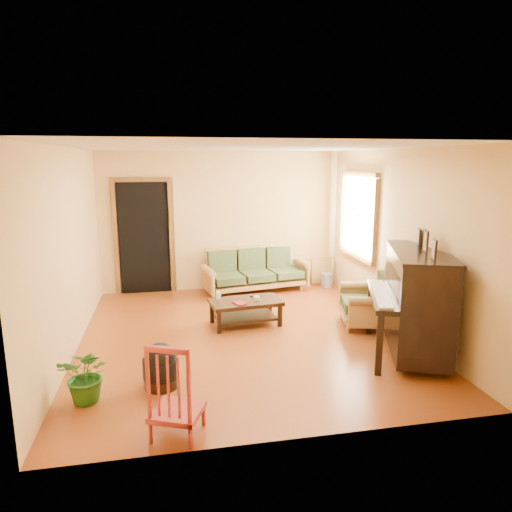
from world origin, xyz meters
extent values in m
plane|color=#63290D|center=(0.00, 0.00, 0.00)|extent=(5.00, 5.00, 0.00)
cube|color=black|center=(-1.45, 2.48, 1.02)|extent=(1.08, 0.16, 2.05)
cube|color=white|center=(2.21, 1.30, 1.50)|extent=(0.12, 1.36, 1.46)
cube|color=olive|center=(0.58, 2.15, 0.41)|extent=(2.05, 1.14, 0.83)
cube|color=black|center=(0.08, 0.43, 0.19)|extent=(1.11, 0.69, 0.38)
cube|color=olive|center=(1.83, 0.05, 0.43)|extent=(0.98, 1.01, 0.85)
cube|color=black|center=(2.00, -1.04, 0.67)|extent=(1.37, 1.74, 1.35)
cylinder|color=black|center=(-1.15, -1.30, 0.19)|extent=(0.52, 0.52, 0.37)
cube|color=maroon|center=(-0.99, -2.22, 0.46)|extent=(0.57, 0.59, 0.91)
cube|color=#B4833C|center=(1.97, 2.41, 0.28)|extent=(0.43, 0.12, 0.56)
cylinder|color=#314E94|center=(1.99, 2.18, 0.13)|extent=(0.24, 0.24, 0.27)
imported|color=#215718|center=(-1.87, -1.47, 0.29)|extent=(0.63, 0.58, 0.59)
imported|color=maroon|center=(-0.09, 0.25, 0.39)|extent=(0.22, 0.24, 0.02)
cylinder|color=silver|center=(-0.31, 0.55, 0.44)|extent=(0.09, 0.09, 0.11)
cylinder|color=silver|center=(0.25, 0.40, 0.41)|extent=(0.11, 0.11, 0.06)
cube|color=black|center=(0.26, 0.57, 0.39)|extent=(0.17, 0.07, 0.02)
camera|label=1|loc=(-1.01, -6.00, 2.44)|focal=32.00mm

